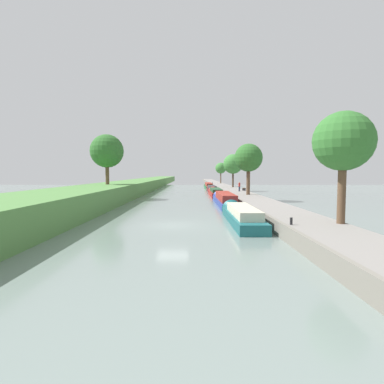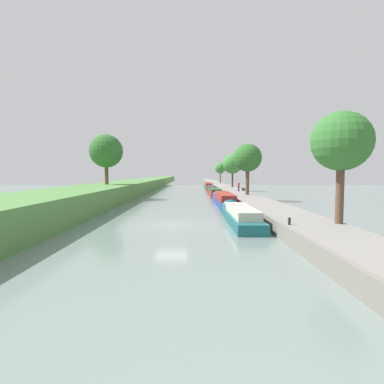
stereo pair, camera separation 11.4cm
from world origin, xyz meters
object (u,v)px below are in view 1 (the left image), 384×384
Objects in this scene: narrowboat_teal at (239,215)px; park_bench at (243,189)px; narrowboat_red at (214,192)px; mooring_bollard_far at (211,183)px; mooring_bollard_near at (290,221)px; narrowboat_blue at (223,199)px; narrowboat_green at (207,186)px; person_walking at (238,186)px; narrowboat_maroon at (211,189)px.

park_bench is at bearing 79.65° from narrowboat_teal.
mooring_bollard_far reaches higher than narrowboat_red.
mooring_bollard_near is (1.86, -36.33, 0.60)m from narrowboat_red.
mooring_bollard_far is at bearing 87.91° from narrowboat_blue.
mooring_bollard_far is (1.86, 35.26, 0.60)m from narrowboat_red.
narrowboat_teal is 56.52m from narrowboat_green.
mooring_bollard_far is at bearing 93.11° from person_walking.
park_bench is (5.26, 28.80, 0.71)m from narrowboat_teal.
narrowboat_teal reaches higher than mooring_bollard_far.
mooring_bollard_near is at bearing -93.54° from person_walking.
person_walking is 38.15m from mooring_bollard_far.
narrowboat_red is at bearing 92.93° from mooring_bollard_near.
narrowboat_teal is 26.75× the size of mooring_bollard_far.
narrowboat_red is (-0.02, 15.12, -0.07)m from narrowboat_blue.
narrowboat_red is at bearing 173.42° from park_bench.
narrowboat_green is at bearing 97.10° from person_walking.
mooring_bollard_near is at bearing -88.50° from narrowboat_green.
park_bench is at bearing 62.01° from person_walking.
person_walking is (3.73, -29.95, 1.22)m from narrowboat_green.
narrowboat_green is 37.47× the size of mooring_bollard_near.
narrowboat_teal is 0.80× the size of narrowboat_blue.
park_bench is (3.26, 35.74, 0.12)m from mooring_bollard_near.
park_bench is (4.92, -27.72, 0.69)m from narrowboat_green.
narrowboat_maroon is at bearing -90.09° from narrowboat_green.
narrowboat_teal is 0.96× the size of narrowboat_maroon.
park_bench is at bearing -69.47° from narrowboat_maroon.
narrowboat_green reaches higher than narrowboat_maroon.
mooring_bollard_near is 35.89m from park_bench.
narrowboat_blue is 15.41m from park_bench.
park_bench is (3.26, -35.85, 0.12)m from mooring_bollard_far.
narrowboat_maroon is at bearing 89.20° from narrowboat_red.
narrowboat_blue is 0.90× the size of narrowboat_green.
narrowboat_blue is 33.57× the size of mooring_bollard_near.
narrowboat_teal is 26.75× the size of mooring_bollard_near.
narrowboat_red is at bearing -90.80° from narrowboat_maroon.
narrowboat_red is 35.32m from mooring_bollard_far.
park_bench reaches higher than mooring_bollard_far.
person_walking is (3.93, -2.82, 1.25)m from narrowboat_red.
narrowboat_teal is at bearing -91.77° from mooring_bollard_far.
mooring_bollard_near is (1.66, -63.46, 0.57)m from narrowboat_green.
person_walking is at bearing -82.90° from narrowboat_green.
narrowboat_teal is 41.99m from narrowboat_maroon.
mooring_bollard_far is at bearing 95.19° from park_bench.
mooring_bollard_near is at bearing -95.21° from park_bench.
narrowboat_red is 1.01× the size of narrowboat_maroon.
narrowboat_green is (0.34, 56.52, 0.02)m from narrowboat_teal.
person_walking reaches higher than narrowboat_blue.
narrowboat_green is (0.20, 27.13, 0.03)m from narrowboat_red.
narrowboat_teal is 7.25m from mooring_bollard_near.
narrowboat_red is at bearing -90.42° from narrowboat_green.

